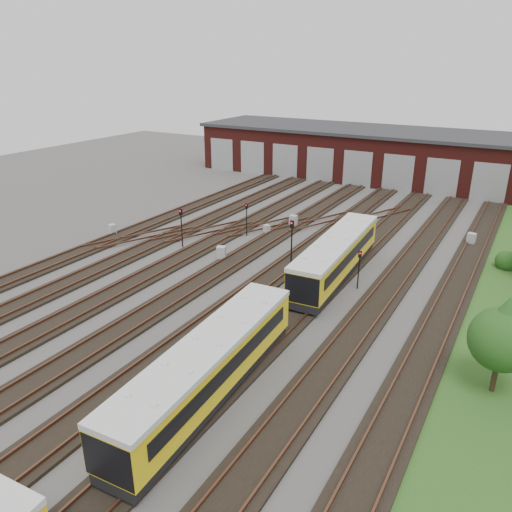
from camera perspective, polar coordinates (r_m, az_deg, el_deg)
The scene contains 15 objects.
ground at distance 34.15m, azimuth -4.52°, elevation -4.34°, with size 120.00×120.00×0.00m, color #4A4745.
track_network at distance 34.63m, azimuth -4.21°, elevation -3.76°, with size 30.40×70.00×0.33m.
maintenance_shed at distance 68.50m, azimuth 14.84°, elevation 11.12°, with size 51.00×12.50×6.35m.
metro_train at distance 23.57m, azimuth -5.50°, elevation -12.55°, with size 3.09×45.35×2.74m.
signal_mast_0 at distance 44.54m, azimuth -1.08°, elevation 4.66°, with size 0.23×0.21×3.00m.
signal_mast_1 at distance 42.13m, azimuth -8.53°, elevation 3.75°, with size 0.28×0.26×3.36m.
signal_mast_2 at distance 37.62m, azimuth 4.10°, elevation 2.09°, with size 0.28×0.27×3.72m.
signal_mast_3 at distance 34.80m, azimuth 11.70°, elevation -1.00°, with size 0.25×0.24×2.80m.
relay_cabinet_0 at distance 46.96m, azimuth -16.09°, elevation 2.90°, with size 0.60×0.50×1.00m, color #B2B5B8.
relay_cabinet_1 at distance 45.39m, azimuth 1.24°, elevation 3.04°, with size 0.52×0.44×0.87m, color #B2B5B8.
relay_cabinet_2 at distance 39.54m, azimuth -3.98°, elevation 0.31°, with size 0.68×0.57×1.14m, color #B2B5B8.
relay_cabinet_3 at distance 47.51m, azimuth 4.29°, elevation 4.00°, with size 0.67×0.56×1.12m, color #B2B5B8.
relay_cabinet_4 at distance 46.49m, azimuth 23.38°, elevation 1.78°, with size 0.63×0.53×1.06m, color #B2B5B8.
tree_3 at distance 25.76m, azimuth 26.45°, elevation -7.82°, with size 3.06×3.06×5.07m.
bush_1 at distance 42.35m, azimuth 26.75°, elevation -0.23°, with size 1.62×1.62×1.62m, color #184212.
Camera 1 is at (17.57, -25.18, 14.96)m, focal length 35.00 mm.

